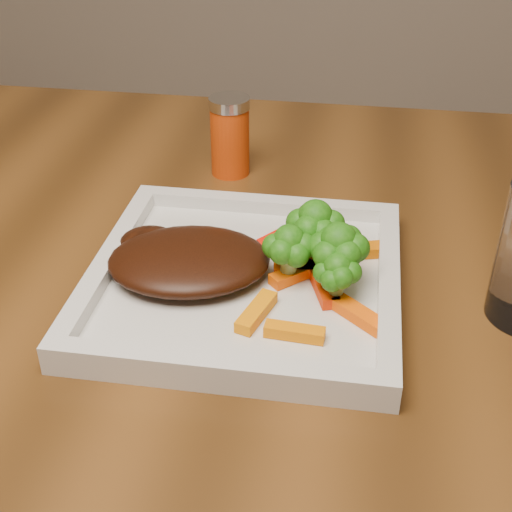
# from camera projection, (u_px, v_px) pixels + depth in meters

# --- Properties ---
(plate) EXTENTS (0.27, 0.27, 0.01)m
(plate) POSITION_uv_depth(u_px,v_px,m) (245.00, 284.00, 0.64)
(plate) COLOR silver
(plate) RESTS_ON dining_table
(steak) EXTENTS (0.16, 0.14, 0.03)m
(steak) POSITION_uv_depth(u_px,v_px,m) (189.00, 260.00, 0.63)
(steak) COLOR #321307
(steak) RESTS_ON plate
(broccoli_0) EXTENTS (0.06, 0.06, 0.07)m
(broccoli_0) POSITION_uv_depth(u_px,v_px,m) (315.00, 229.00, 0.64)
(broccoli_0) COLOR #246711
(broccoli_0) RESTS_ON plate
(broccoli_1) EXTENTS (0.07, 0.07, 0.06)m
(broccoli_1) POSITION_uv_depth(u_px,v_px,m) (338.00, 255.00, 0.61)
(broccoli_1) COLOR #3F7A14
(broccoli_1) RESTS_ON plate
(broccoli_2) EXTENTS (0.04, 0.04, 0.06)m
(broccoli_2) POSITION_uv_depth(u_px,v_px,m) (337.00, 273.00, 0.59)
(broccoli_2) COLOR #126E15
(broccoli_2) RESTS_ON plate
(broccoli_3) EXTENTS (0.06, 0.06, 0.06)m
(broccoli_3) POSITION_uv_depth(u_px,v_px,m) (289.00, 250.00, 0.62)
(broccoli_3) COLOR #2F6A11
(broccoli_3) RESTS_ON plate
(carrot_0) EXTENTS (0.05, 0.02, 0.01)m
(carrot_0) POSITION_uv_depth(u_px,v_px,m) (295.00, 332.00, 0.56)
(carrot_0) COLOR orange
(carrot_0) RESTS_ON plate
(carrot_1) EXTENTS (0.05, 0.05, 0.01)m
(carrot_1) POSITION_uv_depth(u_px,v_px,m) (361.00, 316.00, 0.58)
(carrot_1) COLOR #FC5A04
(carrot_1) RESTS_ON plate
(carrot_2) EXTENTS (0.03, 0.05, 0.01)m
(carrot_2) POSITION_uv_depth(u_px,v_px,m) (256.00, 312.00, 0.58)
(carrot_2) COLOR orange
(carrot_2) RESTS_ON plate
(carrot_3) EXTENTS (0.06, 0.03, 0.01)m
(carrot_3) POSITION_uv_depth(u_px,v_px,m) (358.00, 251.00, 0.66)
(carrot_3) COLOR #C95E03
(carrot_3) RESTS_ON plate
(carrot_4) EXTENTS (0.05, 0.05, 0.01)m
(carrot_4) POSITION_uv_depth(u_px,v_px,m) (269.00, 244.00, 0.67)
(carrot_4) COLOR #F91404
(carrot_4) RESTS_ON plate
(carrot_5) EXTENTS (0.03, 0.06, 0.01)m
(carrot_5) POSITION_uv_depth(u_px,v_px,m) (323.00, 285.00, 0.62)
(carrot_5) COLOR red
(carrot_5) RESTS_ON plate
(carrot_6) EXTENTS (0.05, 0.05, 0.01)m
(carrot_6) POSITION_uv_depth(u_px,v_px,m) (297.00, 273.00, 0.63)
(carrot_6) COLOR #FF5804
(carrot_6) RESTS_ON plate
(spice_shaker) EXTENTS (0.05, 0.05, 0.09)m
(spice_shaker) POSITION_uv_depth(u_px,v_px,m) (230.00, 136.00, 0.81)
(spice_shaker) COLOR #C33A0A
(spice_shaker) RESTS_ON dining_table
(carrot_7) EXTENTS (0.06, 0.03, 0.01)m
(carrot_7) POSITION_uv_depth(u_px,v_px,m) (309.00, 269.00, 0.64)
(carrot_7) COLOR #FF4F04
(carrot_7) RESTS_ON plate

